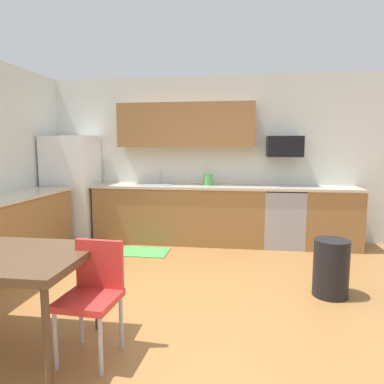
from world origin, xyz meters
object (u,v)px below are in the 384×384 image
object	(u,v)px
trash_bin	(331,268)
refrigerator	(73,189)
microwave	(285,147)
kettle	(208,180)
oven_range	(283,217)
chair_near_table	(93,289)

from	to	relation	value
trash_bin	refrigerator	bearing A→B (deg)	154.44
microwave	kettle	world-z (taller)	microwave
microwave	refrigerator	bearing A→B (deg)	-177.01
microwave	trash_bin	bearing A→B (deg)	-81.98
microwave	oven_range	bearing A→B (deg)	-90.00
refrigerator	oven_range	world-z (taller)	refrigerator
chair_near_table	kettle	size ratio (longest dim) A/B	4.25
refrigerator	trash_bin	size ratio (longest dim) A/B	2.88
microwave	trash_bin	xyz separation A→B (m)	(0.28, -1.96, -1.26)
oven_range	kettle	bearing A→B (deg)	177.59
chair_near_table	kettle	bearing A→B (deg)	80.19
oven_range	chair_near_table	world-z (taller)	oven_range
oven_range	kettle	distance (m)	1.32
refrigerator	chair_near_table	xyz separation A→B (m)	(1.70, -3.10, -0.36)
oven_range	microwave	xyz separation A→B (m)	(-0.00, 0.10, 1.10)
refrigerator	kettle	distance (m)	2.27
microwave	chair_near_table	xyz separation A→B (m)	(-1.75, -3.28, -1.05)
microwave	chair_near_table	bearing A→B (deg)	-118.06
chair_near_table	trash_bin	world-z (taller)	chair_near_table
refrigerator	kettle	bearing A→B (deg)	3.30
microwave	kettle	distance (m)	1.31
trash_bin	oven_range	bearing A→B (deg)	98.45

